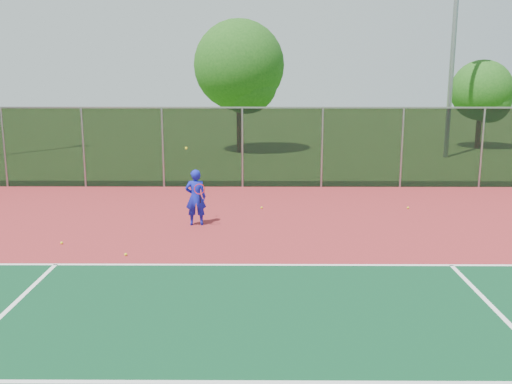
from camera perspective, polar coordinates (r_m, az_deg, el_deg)
ground at (r=10.55m, az=13.58°, el=-12.67°), size 120.00×120.00×0.00m
court_apron at (r=12.34m, az=11.48°, el=-8.80°), size 30.00×20.00×0.02m
fence_back at (r=21.63m, az=6.63°, el=4.53°), size 30.00×0.06×3.03m
tennis_player at (r=16.29m, az=-6.05°, el=-0.53°), size 0.62×0.63×2.24m
practice_ball_0 at (r=15.39m, az=-18.87°, el=-4.84°), size 0.07×0.07×0.07m
practice_ball_1 at (r=18.28m, az=0.56°, el=-1.57°), size 0.07×0.07×0.07m
practice_ball_3 at (r=14.03m, az=-12.90°, el=-6.10°), size 0.07×0.07×0.07m
practice_ball_4 at (r=18.90m, az=14.95°, el=-1.53°), size 0.07×0.07×0.07m
floodlight_n at (r=30.79m, az=19.35°, el=16.81°), size 0.90×0.40×12.98m
tree_back_left at (r=30.91m, az=-1.53°, el=12.16°), size 4.81×4.81×7.06m
tree_back_mid at (r=34.98m, az=21.81°, el=9.16°), size 3.40×3.40×4.99m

